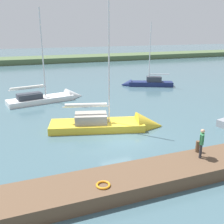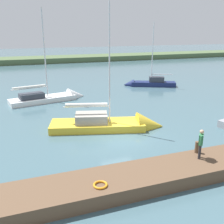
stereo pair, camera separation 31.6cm
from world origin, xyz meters
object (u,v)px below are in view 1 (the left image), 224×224
life_ring_buoy (103,185)px  person_on_dock (202,141)px  sailboat_far_left (52,99)px  sailboat_near_dock (145,84)px  mooring_post_far (198,146)px  sailboat_outer_mooring (116,126)px

life_ring_buoy → person_on_dock: (-5.85, -0.74, 0.89)m
sailboat_far_left → sailboat_near_dock: bearing=2.4°
sailboat_far_left → person_on_dock: bearing=-84.8°
sailboat_far_left → sailboat_near_dock: size_ratio=1.16×
mooring_post_far → life_ring_buoy: 6.28m
sailboat_far_left → sailboat_outer_mooring: bearing=-83.5°
sailboat_outer_mooring → sailboat_far_left: bearing=123.7°
sailboat_near_dock → person_on_dock: sailboat_near_dock is taller
life_ring_buoy → sailboat_outer_mooring: 9.06m
sailboat_outer_mooring → sailboat_near_dock: bearing=69.9°
sailboat_near_dock → sailboat_outer_mooring: bearing=79.0°
mooring_post_far → sailboat_near_dock: (-7.38, -20.46, -0.78)m
mooring_post_far → sailboat_far_left: 18.08m
sailboat_far_left → sailboat_outer_mooring: 10.84m
life_ring_buoy → sailboat_far_left: sailboat_far_left is taller
mooring_post_far → life_ring_buoy: bearing=12.4°
sailboat_far_left → sailboat_near_dock: (-13.10, -3.33, 0.09)m
mooring_post_far → person_on_dock: 0.90m
life_ring_buoy → sailboat_near_dock: bearing=-121.8°
mooring_post_far → person_on_dock: (0.28, 0.60, 0.61)m
mooring_post_far → sailboat_far_left: (5.72, -17.13, -0.87)m
life_ring_buoy → sailboat_far_left: (-0.41, -18.47, -0.59)m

